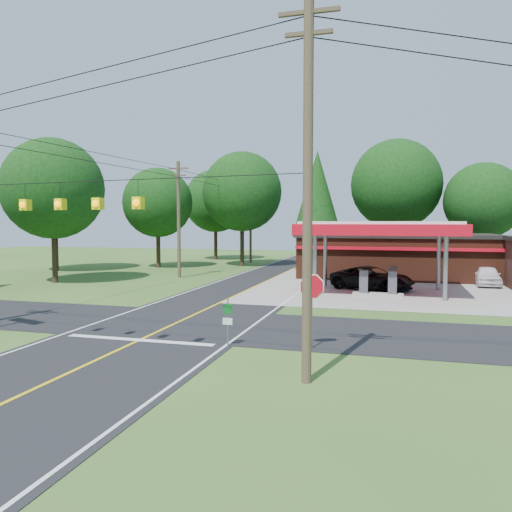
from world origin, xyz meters
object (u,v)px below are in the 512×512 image
(suv_car, at_px, (372,279))
(sedan_car, at_px, (487,276))
(gas_canopy, at_px, (380,230))
(octagonal_stop_sign, at_px, (312,292))

(suv_car, height_order, sedan_car, suv_car)
(gas_canopy, xyz_separation_m, suv_car, (-0.50, 1.50, -3.46))
(gas_canopy, distance_m, octagonal_stop_sign, 16.27)
(gas_canopy, bearing_deg, octagonal_stop_sign, -97.12)
(gas_canopy, bearing_deg, sedan_car, 38.46)
(sedan_car, height_order, octagonal_stop_sign, octagonal_stop_sign)
(sedan_car, bearing_deg, gas_canopy, -138.82)
(suv_car, xyz_separation_m, sedan_car, (8.26, 4.67, -0.06))
(suv_car, distance_m, octagonal_stop_sign, 17.63)
(gas_canopy, height_order, suv_car, gas_canopy)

